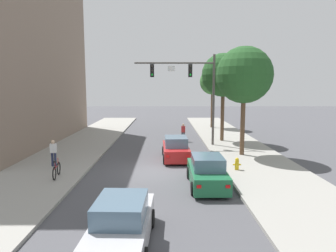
% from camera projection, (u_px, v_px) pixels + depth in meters
% --- Properties ---
extents(ground_plane, '(120.00, 120.00, 0.00)m').
position_uv_depth(ground_plane, '(155.00, 172.00, 18.00)').
color(ground_plane, '#4C4C51').
extents(sidewalk_left, '(5.00, 60.00, 0.15)m').
position_uv_depth(sidewalk_left, '(46.00, 171.00, 17.94)').
color(sidewalk_left, '#99968E').
rests_on(sidewalk_left, ground).
extents(sidewalk_right, '(5.00, 60.00, 0.15)m').
position_uv_depth(sidewalk_right, '(265.00, 171.00, 18.04)').
color(sidewalk_right, '#99968E').
rests_on(sidewalk_right, ground).
extents(traffic_signal_mast, '(6.63, 0.38, 7.50)m').
position_uv_depth(traffic_signal_mast, '(191.00, 83.00, 25.04)').
color(traffic_signal_mast, '#514C47').
rests_on(traffic_signal_mast, sidewalk_right).
extents(car_lead_red, '(1.94, 4.29, 1.60)m').
position_uv_depth(car_lead_red, '(176.00, 149.00, 21.10)').
color(car_lead_red, '#B21E1E').
rests_on(car_lead_red, ground).
extents(car_following_green, '(1.84, 4.24, 1.60)m').
position_uv_depth(car_following_green, '(207.00, 172.00, 15.35)').
color(car_following_green, '#1E663D').
rests_on(car_following_green, ground).
extents(car_third_silver, '(1.95, 4.30, 1.60)m').
position_uv_depth(car_third_silver, '(122.00, 224.00, 9.58)').
color(car_third_silver, '#B7B7BC').
rests_on(car_third_silver, ground).
extents(pedestrian_sidewalk_left_walker, '(0.36, 0.22, 1.64)m').
position_uv_depth(pedestrian_sidewalk_left_walker, '(53.00, 152.00, 18.63)').
color(pedestrian_sidewalk_left_walker, '#232847').
rests_on(pedestrian_sidewalk_left_walker, sidewalk_left).
extents(pedestrian_crossing_road, '(0.36, 0.22, 1.64)m').
position_uv_depth(pedestrian_crossing_road, '(183.00, 132.00, 27.95)').
color(pedestrian_crossing_road, '#333338').
rests_on(pedestrian_crossing_road, ground).
extents(bicycle_leaning, '(0.29, 1.76, 0.98)m').
position_uv_depth(bicycle_leaning, '(57.00, 170.00, 16.38)').
color(bicycle_leaning, black).
rests_on(bicycle_leaning, sidewalk_left).
extents(fire_hydrant, '(0.48, 0.24, 0.72)m').
position_uv_depth(fire_hydrant, '(237.00, 164.00, 17.92)').
color(fire_hydrant, gold).
rests_on(fire_hydrant, sidewalk_right).
extents(street_tree_nearest, '(3.98, 3.98, 7.68)m').
position_uv_depth(street_tree_nearest, '(244.00, 75.00, 21.23)').
color(street_tree_nearest, brown).
rests_on(street_tree_nearest, sidewalk_right).
extents(street_tree_second, '(3.87, 3.87, 7.83)m').
position_uv_depth(street_tree_second, '(223.00, 75.00, 26.96)').
color(street_tree_second, brown).
rests_on(street_tree_second, sidewalk_right).
extents(street_tree_third, '(3.05, 3.05, 6.98)m').
position_uv_depth(street_tree_third, '(213.00, 82.00, 35.93)').
color(street_tree_third, brown).
rests_on(street_tree_third, sidewalk_right).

